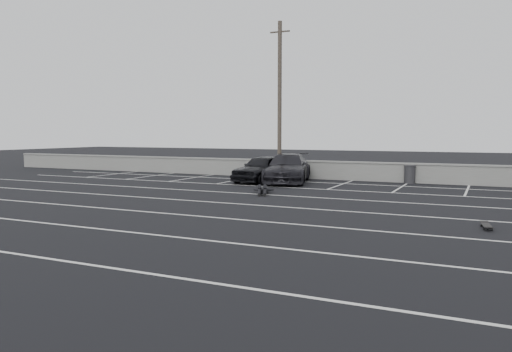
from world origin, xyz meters
The scene contains 9 objects.
ground centered at (0.00, 0.00, 0.00)m, with size 120.00×120.00×0.00m, color black.
seawall centered at (0.00, 14.00, 0.55)m, with size 50.00×0.45×1.06m.
stall_lines centered at (-0.08, 4.41, 0.00)m, with size 36.00×20.05×0.01m.
car_left centered at (-3.22, 11.00, 0.74)m, with size 1.74×4.32×1.47m, color black.
car_right centered at (-1.94, 11.39, 0.77)m, with size 2.16×5.31×1.54m, color black.
utility_pole centered at (-3.17, 13.20, 4.55)m, with size 1.20×0.24×8.99m.
trash_bin centered at (4.10, 13.60, 0.49)m, with size 0.71×0.71×0.96m.
person centered at (-1.15, 6.47, 0.24)m, with size 1.75×2.56×0.48m, color black, non-canonical shape.
skateboard centered at (7.91, 1.68, 0.08)m, with size 0.33×0.87×0.10m.
Camera 1 is at (7.95, -13.53, 2.68)m, focal length 35.00 mm.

